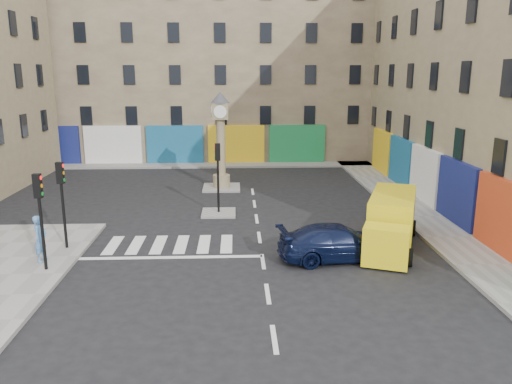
{
  "coord_description": "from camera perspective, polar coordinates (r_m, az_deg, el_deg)",
  "views": [
    {
      "loc": [
        -1.05,
        -17.84,
        7.47
      ],
      "look_at": [
        -0.13,
        4.69,
        2.0
      ],
      "focal_mm": 35.0,
      "sensor_mm": 36.0,
      "label": 1
    }
  ],
  "objects": [
    {
      "name": "sidewalk_right",
      "position": [
        30.42,
        16.43,
        -1.01
      ],
      "size": [
        2.6,
        30.0,
        0.15
      ],
      "primitive_type": "cube",
      "color": "gray",
      "rests_on": "ground"
    },
    {
      "name": "traffic_light_left_near",
      "position": [
        20.04,
        -23.48,
        -1.52
      ],
      "size": [
        0.28,
        0.22,
        3.7
      ],
      "color": "black",
      "rests_on": "sidewalk_left"
    },
    {
      "name": "island_near",
      "position": [
        26.9,
        -4.29,
        -2.39
      ],
      "size": [
        1.8,
        1.8,
        0.12
      ],
      "primitive_type": "cube",
      "color": "gray",
      "rests_on": "ground"
    },
    {
      "name": "yellow_van",
      "position": [
        22.61,
        15.19,
        -3.25
      ],
      "size": [
        3.83,
        6.26,
        2.19
      ],
      "rotation": [
        0.0,
        0.0,
        -0.37
      ],
      "color": "yellow",
      "rests_on": "ground"
    },
    {
      "name": "pedestrian_blue",
      "position": [
        21.4,
        -23.42,
        -4.9
      ],
      "size": [
        0.51,
        0.72,
        1.86
      ],
      "primitive_type": "imported",
      "rotation": [
        0.0,
        0.0,
        1.47
      ],
      "color": "#5081B7",
      "rests_on": "sidewalk_left"
    },
    {
      "name": "building_far",
      "position": [
        45.95,
        -6.24,
        14.84
      ],
      "size": [
        32.0,
        10.0,
        17.0
      ],
      "primitive_type": "cube",
      "color": "gray",
      "rests_on": "ground"
    },
    {
      "name": "island_far",
      "position": [
        32.71,
        -3.95,
        0.51
      ],
      "size": [
        2.4,
        2.4,
        0.12
      ],
      "primitive_type": "cube",
      "color": "gray",
      "rests_on": "ground"
    },
    {
      "name": "traffic_light_island",
      "position": [
        26.32,
        -4.38,
        2.91
      ],
      "size": [
        0.28,
        0.22,
        3.7
      ],
      "color": "black",
      "rests_on": "island_near"
    },
    {
      "name": "sidewalk_far",
      "position": [
        40.83,
        -6.47,
        3.11
      ],
      "size": [
        32.0,
        2.4,
        0.15
      ],
      "primitive_type": "cube",
      "color": "gray",
      "rests_on": "ground"
    },
    {
      "name": "clock_pillar",
      "position": [
        32.09,
        -4.06,
        6.58
      ],
      "size": [
        1.2,
        1.2,
        6.1
      ],
      "color": "#958461",
      "rests_on": "island_far"
    },
    {
      "name": "traffic_light_left_far",
      "position": [
        22.23,
        -21.32,
        0.08
      ],
      "size": [
        0.28,
        0.22,
        3.7
      ],
      "color": "black",
      "rests_on": "sidewalk_left"
    },
    {
      "name": "navy_sedan",
      "position": [
        20.61,
        9.4,
        -5.69
      ],
      "size": [
        5.15,
        2.66,
        1.43
      ],
      "primitive_type": "imported",
      "rotation": [
        0.0,
        0.0,
        1.71
      ],
      "color": "black",
      "rests_on": "ground"
    },
    {
      "name": "ground",
      "position": [
        19.37,
        0.95,
        -9.05
      ],
      "size": [
        120.0,
        120.0,
        0.0
      ],
      "primitive_type": "plane",
      "color": "black",
      "rests_on": "ground"
    }
  ]
}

